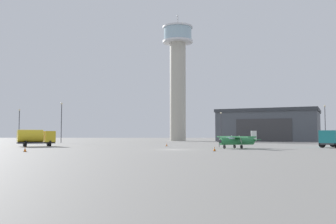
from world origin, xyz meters
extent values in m
plane|color=gray|center=(0.00, 0.00, 0.00)|extent=(400.00, 400.00, 0.00)
cylinder|color=#B2AD9E|center=(3.81, 72.13, 16.34)|extent=(5.23, 5.23, 32.68)
cylinder|color=silver|center=(3.81, 72.13, 32.98)|extent=(10.03, 10.03, 0.60)
cylinder|color=#99B7C6|center=(3.81, 72.13, 35.42)|extent=(9.22, 9.22, 4.29)
cylinder|color=silver|center=(3.81, 72.13, 37.82)|extent=(10.03, 10.03, 0.50)
cylinder|color=#38383D|center=(3.81, 72.13, 40.07)|extent=(0.16, 0.16, 4.00)
cube|color=#4C5159|center=(33.25, 69.36, 4.52)|extent=(35.83, 31.43, 9.03)
cube|color=#35393E|center=(33.25, 69.36, 9.53)|extent=(36.63, 32.23, 1.00)
cube|color=#38383A|center=(28.79, 60.05, 3.39)|extent=(14.89, 7.25, 6.78)
cylinder|color=#287A42|center=(9.47, 4.19, 1.08)|extent=(5.54, 2.92, 1.09)
cone|color=#38383D|center=(6.69, 3.17, 1.08)|extent=(1.01, 0.99, 0.77)
cube|color=#38383D|center=(6.69, 3.17, 1.08)|extent=(0.08, 0.10, 1.67)
cube|color=#287A42|center=(9.23, 4.10, 1.71)|extent=(4.28, 8.73, 0.18)
cylinder|color=white|center=(8.74, 5.42, 1.35)|extent=(0.37, 0.84, 1.20)
cylinder|color=white|center=(9.71, 2.78, 1.35)|extent=(0.37, 0.84, 1.20)
cube|color=#99B7C6|center=(8.48, 3.83, 1.38)|extent=(1.21, 1.16, 0.62)
cone|color=#287A42|center=(12.25, 5.21, 1.16)|extent=(1.44, 1.20, 0.82)
cube|color=white|center=(12.25, 5.21, 1.87)|extent=(0.95, 0.43, 1.50)
cube|color=#287A42|center=(12.25, 5.21, 1.30)|extent=(1.66, 2.76, 0.09)
cylinder|color=black|center=(7.49, 3.46, 0.26)|extent=(0.32, 0.55, 0.53)
cylinder|color=black|center=(9.30, 5.16, 0.26)|extent=(0.32, 0.55, 0.53)
cylinder|color=black|center=(9.97, 3.34, 0.26)|extent=(0.32, 0.55, 0.53)
cube|color=#38383D|center=(-23.34, 14.22, 0.62)|extent=(6.28, 4.44, 0.24)
cube|color=gold|center=(-21.38, 15.23, 1.71)|extent=(2.57, 2.81, 1.93)
cube|color=#99B7C6|center=(-20.67, 15.60, 2.09)|extent=(0.96, 1.75, 0.97)
cylinder|color=gold|center=(-24.23, 13.75, 1.82)|extent=(4.65, 3.81, 2.16)
cylinder|color=black|center=(-21.90, 16.11, 0.50)|extent=(0.70, 1.01, 1.00)
cylinder|color=black|center=(-20.96, 14.30, 0.50)|extent=(0.70, 1.01, 1.00)
cylinder|color=black|center=(-25.44, 14.28, 0.50)|extent=(0.70, 1.01, 1.00)
cylinder|color=black|center=(-24.50, 12.46, 0.50)|extent=(0.70, 1.01, 1.00)
cube|color=#38383D|center=(25.81, 7.74, 0.62)|extent=(6.40, 6.51, 0.24)
cube|color=teal|center=(24.03, 5.90, 1.71)|extent=(3.18, 3.17, 1.94)
cube|color=#99B7C6|center=(23.37, 5.22, 2.10)|extent=(1.58, 1.53, 0.97)
cylinder|color=black|center=(23.27, 6.73, 0.50)|extent=(0.91, 0.89, 1.00)
cylinder|color=black|center=(26.50, 10.06, 0.50)|extent=(0.91, 0.89, 1.00)
cylinder|color=#38383D|center=(-26.11, 40.90, 4.72)|extent=(0.18, 0.18, 9.43)
sphere|color=#F9E5B2|center=(-26.11, 40.90, 9.65)|extent=(0.44, 0.44, 0.44)
cylinder|color=#38383D|center=(12.99, 40.62, 3.58)|extent=(0.18, 0.18, 7.17)
sphere|color=#F9E5B2|center=(12.99, 40.62, 7.39)|extent=(0.44, 0.44, 0.44)
cylinder|color=#38383D|center=(-36.92, 42.39, 3.99)|extent=(0.18, 0.18, 7.98)
sphere|color=#F9E5B2|center=(-36.92, 42.39, 8.20)|extent=(0.44, 0.44, 0.44)
cylinder|color=#38383D|center=(38.75, 40.51, 4.45)|extent=(0.18, 0.18, 8.89)
sphere|color=#F9E5B2|center=(38.75, 40.51, 9.11)|extent=(0.44, 0.44, 0.44)
cube|color=black|center=(-0.76, 14.81, 0.02)|extent=(0.36, 0.36, 0.04)
cone|color=orange|center=(-0.76, 14.81, 0.29)|extent=(0.30, 0.30, 0.51)
cylinder|color=white|center=(-0.76, 14.81, 0.32)|extent=(0.21, 0.21, 0.08)
cube|color=black|center=(4.85, -4.87, 0.02)|extent=(0.36, 0.36, 0.04)
cone|color=orange|center=(4.85, -4.87, 0.30)|extent=(0.30, 0.30, 0.53)
cylinder|color=white|center=(4.85, -4.87, 0.33)|extent=(0.21, 0.21, 0.08)
cube|color=black|center=(-17.85, -6.32, 0.02)|extent=(0.36, 0.36, 0.04)
cone|color=orange|center=(-17.85, -6.32, 0.33)|extent=(0.30, 0.30, 0.58)
cylinder|color=white|center=(-17.85, -6.32, 0.36)|extent=(0.21, 0.21, 0.08)
camera|label=1|loc=(-1.75, -51.20, 2.03)|focal=40.14mm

